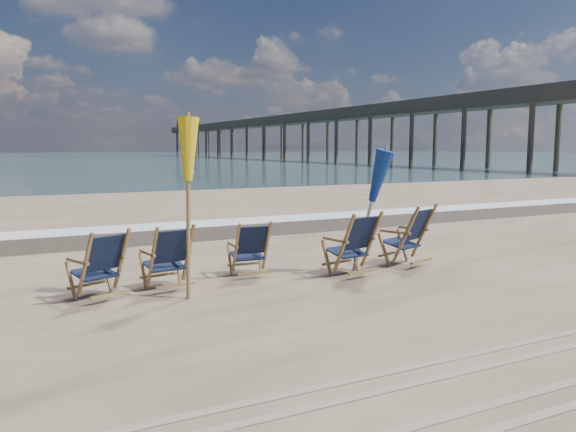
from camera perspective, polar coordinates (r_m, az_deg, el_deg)
name	(u,v)px	position (r m, az deg, el deg)	size (l,w,h in m)	color
ocean	(28,157)	(134.26, -24.91, 5.46)	(400.00, 400.00, 0.00)	#36575A
surf_foam	(186,225)	(15.21, -10.34, -0.86)	(200.00, 1.40, 0.01)	silver
wet_sand_strip	(203,232)	(13.79, -8.59, -1.63)	(200.00, 2.60, 0.00)	#42362A
tire_tracks	(533,373)	(5.76, 23.64, -14.38)	(80.00, 1.30, 0.01)	gray
beach_chair_0	(122,262)	(8.07, -16.51, -4.47)	(0.62, 0.70, 0.97)	black
beach_chair_1	(188,255)	(8.31, -10.08, -3.95)	(0.62, 0.70, 0.97)	black
beach_chair_2	(267,248)	(8.96, -2.17, -3.27)	(0.58, 0.65, 0.91)	black
beach_chair_3	(372,242)	(9.16, 8.51, -2.65)	(0.68, 0.76, 1.06)	black
beach_chair_4	(424,233)	(10.17, 13.65, -1.73)	(0.69, 0.78, 1.08)	black
umbrella_yellow	(187,159)	(7.66, -10.22, 5.68)	(0.30, 0.30, 2.43)	olive
umbrella_blue	(368,180)	(9.23, 8.16, 3.69)	(0.30, 0.30, 2.05)	#A5A5AD
fishing_pier	(300,131)	(90.64, 1.19, 8.62)	(4.40, 140.00, 9.30)	#4D4138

